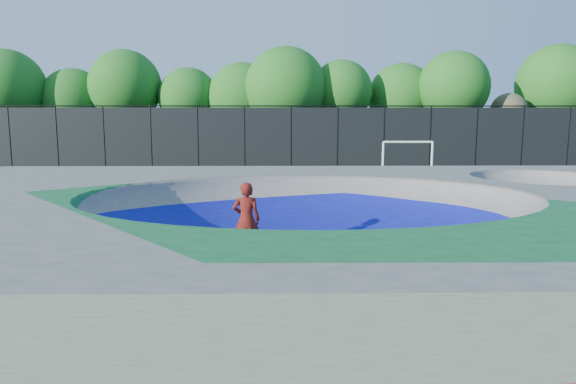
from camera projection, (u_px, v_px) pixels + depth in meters
ground at (308, 254)px, 12.53m from camera, size 120.00×120.00×0.00m
skate_deck at (308, 224)px, 12.42m from camera, size 22.00×14.00×1.50m
skater at (246, 220)px, 12.24m from camera, size 0.67×0.45×1.80m
skateboard at (247, 255)px, 12.36m from camera, size 0.79×0.25×0.05m
soccer_goal at (408, 151)px, 29.47m from camera, size 2.95×0.12×1.95m
fence at (291, 136)px, 33.00m from camera, size 48.09×0.09×4.04m
treeline at (271, 91)px, 37.56m from camera, size 52.55×7.62×8.65m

